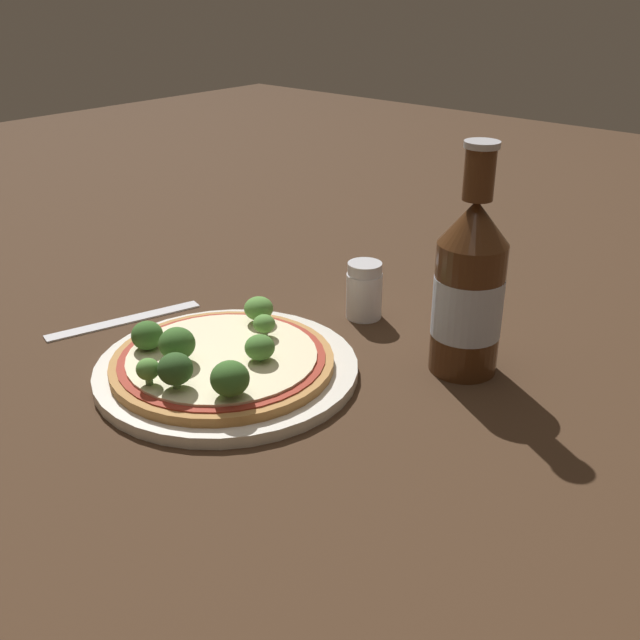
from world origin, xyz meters
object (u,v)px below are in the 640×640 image
Objects in this scene: pepper_shaker at (362,290)px; fork at (127,319)px; beer_bottle at (469,288)px; pizza at (223,361)px.

fork is at bearing -135.95° from pepper_shaker.
beer_bottle is 0.17m from pepper_shaker.
beer_bottle is at bearing -11.50° from pepper_shaker.
fork is at bearing -155.90° from beer_bottle.
pizza is 0.19m from fork.
pepper_shaker is at bearing 86.29° from pizza.
pepper_shaker reaches higher than fork.
fork is (-0.19, 0.02, -0.02)m from pizza.
beer_bottle reaches higher than pizza.
pepper_shaker is at bearing 168.50° from beer_bottle.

